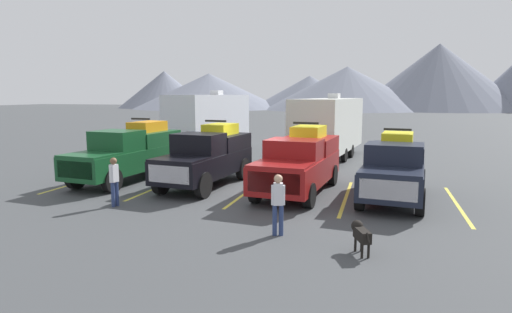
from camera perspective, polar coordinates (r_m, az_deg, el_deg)
name	(u,v)px	position (r m, az deg, el deg)	size (l,w,h in m)	color
ground_plane	(251,189)	(16.69, -0.67, -4.41)	(240.00, 240.00, 0.00)	#3F4244
pickup_truck_a	(130,152)	(19.09, -16.55, 0.59)	(2.46, 5.99, 2.64)	#144723
pickup_truck_b	(208,156)	(17.35, -6.49, 0.09)	(2.43, 5.46, 2.62)	black
pickup_truck_c	(300,161)	(16.17, 5.88, -0.63)	(2.56, 5.79, 2.61)	maroon
pickup_truck_d	(394,167)	(15.80, 18.07, -1.40)	(2.45, 5.42, 2.45)	black
lot_stripe_a	(87,180)	(19.83, -21.75, -2.96)	(0.12, 5.50, 0.01)	gold
lot_stripe_b	(163,185)	(17.82, -12.37, -3.77)	(0.12, 5.50, 0.01)	gold
lot_stripe_c	(249,191)	(16.40, -0.99, -4.62)	(0.12, 5.50, 0.01)	gold
lot_stripe_d	(346,197)	(15.73, 11.97, -5.37)	(0.12, 5.50, 0.01)	gold
lot_stripe_e	(457,205)	(15.91, 25.36, -5.85)	(0.12, 5.50, 0.01)	gold
camper_trailer_a	(209,119)	(27.78, -6.32, 4.97)	(3.28, 8.55, 3.95)	silver
camper_trailer_b	(329,124)	(24.78, 9.72, 4.26)	(3.43, 9.06, 3.74)	silver
person_a	(278,201)	(11.14, 2.98, -5.92)	(0.35, 0.25, 1.63)	navy
person_b	(114,178)	(14.75, -18.48, -2.81)	(0.24, 0.35, 1.63)	navy
dog	(360,233)	(10.35, 13.82, -9.88)	(0.50, 0.86, 0.72)	black
mountain_ridge	(396,84)	(109.76, 18.31, 9.23)	(138.91, 46.20, 16.81)	slate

